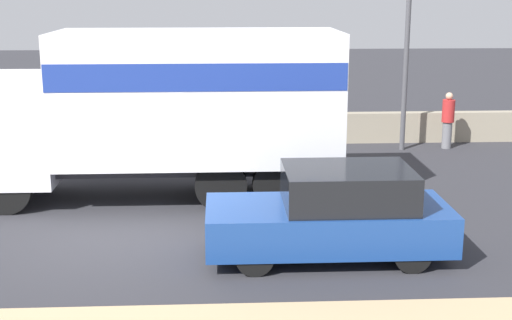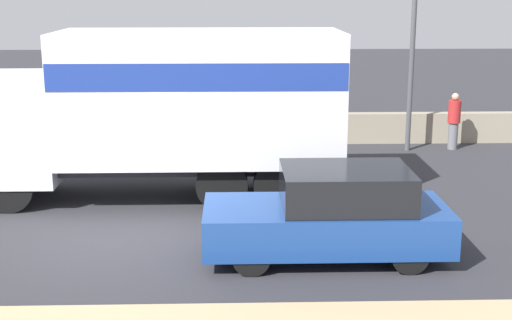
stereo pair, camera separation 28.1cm
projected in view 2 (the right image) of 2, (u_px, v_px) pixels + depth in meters
The scene contains 5 objects.
ground_plane at pixel (116, 233), 13.40m from camera, with size 80.00×80.00×0.00m, color #2D2D33.
stone_wall_backdrop at pixel (158, 129), 20.84m from camera, with size 60.00×0.35×0.89m.
box_truck at pixel (171, 102), 15.15m from camera, with size 7.85×2.49×3.61m.
car_hatchback at pixel (331, 215), 12.04m from camera, with size 4.12×1.74×1.56m.
pedestrian at pixel (454, 120), 20.11m from camera, with size 0.35×0.35×1.61m.
Camera 2 is at (2.25, -12.77, 4.52)m, focal length 50.00 mm.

